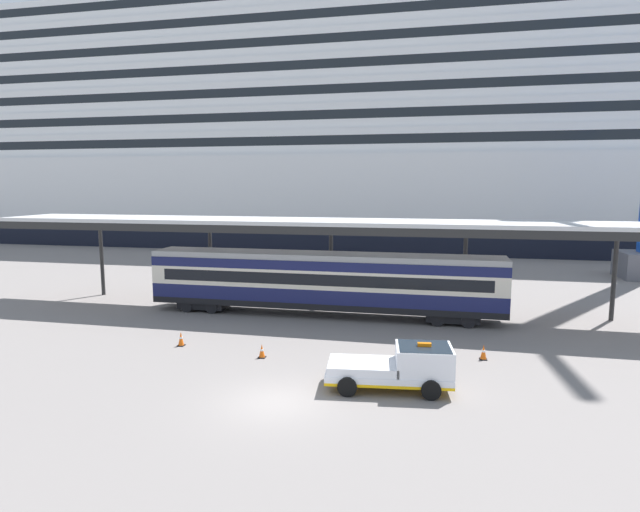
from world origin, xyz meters
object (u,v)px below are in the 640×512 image
(train_carriage, at_px, (323,281))
(service_truck, at_px, (401,366))
(traffic_cone_far, at_px, (181,339))
(cruise_ship, at_px, (344,139))
(traffic_cone_near, at_px, (262,351))
(traffic_cone_mid, at_px, (484,352))

(train_carriage, xyz_separation_m, service_truck, (5.77, -11.44, -1.32))
(service_truck, relative_size, traffic_cone_far, 7.02)
(cruise_ship, distance_m, train_carriage, 45.14)
(train_carriage, bearing_deg, traffic_cone_far, -126.92)
(train_carriage, relative_size, traffic_cone_near, 33.27)
(service_truck, height_order, traffic_cone_mid, service_truck)
(traffic_cone_near, bearing_deg, cruise_ship, 95.31)
(traffic_cone_near, bearing_deg, traffic_cone_mid, 10.92)
(service_truck, distance_m, traffic_cone_near, 7.43)
(train_carriage, bearing_deg, service_truck, -63.24)
(traffic_cone_near, height_order, traffic_cone_mid, traffic_cone_mid)
(train_carriage, xyz_separation_m, traffic_cone_near, (-1.18, -8.89, -1.97))
(service_truck, bearing_deg, traffic_cone_near, 159.86)
(cruise_ship, distance_m, service_truck, 57.34)
(train_carriage, xyz_separation_m, traffic_cone_far, (-6.00, -7.98, -1.93))
(train_carriage, distance_m, service_truck, 12.88)
(cruise_ship, relative_size, train_carriage, 7.39)
(cruise_ship, height_order, service_truck, cruise_ship)
(traffic_cone_near, xyz_separation_m, traffic_cone_mid, (10.67, 2.06, 0.03))
(traffic_cone_mid, bearing_deg, traffic_cone_far, -175.76)
(cruise_ship, bearing_deg, traffic_cone_near, -84.69)
(train_carriage, relative_size, traffic_cone_mid, 30.35)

